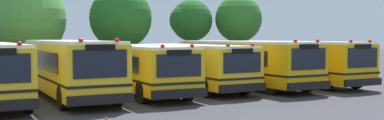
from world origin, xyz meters
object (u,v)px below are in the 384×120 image
object	(u,v)px
school_bus_2	(136,66)
tree_3	(190,21)
school_bus_3	(192,65)
school_bus_4	(243,61)
school_bus_1	(69,66)
tree_1	(26,20)
school_bus_5	(292,60)
tree_4	(239,19)
tree_2	(122,19)

from	to	relation	value
school_bus_2	tree_3	distance (m)	13.71
school_bus_3	school_bus_4	bearing A→B (deg)	178.85
school_bus_1	school_bus_3	world-z (taller)	school_bus_1
tree_1	tree_3	distance (m)	12.27
school_bus_5	school_bus_1	bearing A→B (deg)	-0.47
school_bus_1	school_bus_2	size ratio (longest dim) A/B	1.02
school_bus_2	school_bus_5	bearing A→B (deg)	-178.72
tree_1	tree_3	bearing A→B (deg)	0.52
school_bus_2	school_bus_4	xyz separation A→B (m)	(6.60, 0.15, 0.09)
tree_3	school_bus_5	bearing A→B (deg)	-81.61
tree_1	tree_4	distance (m)	16.06
school_bus_1	school_bus_4	bearing A→B (deg)	-177.57
school_bus_1	school_bus_2	distance (m)	3.41
tree_1	tree_3	xyz separation A→B (m)	(12.27, 0.11, 0.16)
school_bus_2	school_bus_3	world-z (taller)	same
school_bus_1	tree_1	world-z (taller)	tree_1
tree_2	tree_4	world-z (taller)	tree_2
school_bus_3	tree_1	size ratio (longest dim) A/B	1.48
school_bus_4	school_bus_5	xyz separation A→B (m)	(3.50, -0.18, -0.01)
tree_2	school_bus_5	bearing A→B (deg)	-52.13
school_bus_2	school_bus_4	world-z (taller)	school_bus_4
school_bus_3	tree_1	distance (m)	12.53
school_bus_3	tree_2	size ratio (longest dim) A/B	1.52
tree_1	school_bus_1	bearing A→B (deg)	-88.38
tree_2	tree_3	size ratio (longest dim) A/B	1.11
tree_2	school_bus_1	bearing A→B (deg)	-122.54
school_bus_4	tree_3	size ratio (longest dim) A/B	1.93
school_bus_2	tree_2	world-z (taller)	tree_2
school_bus_3	tree_2	world-z (taller)	tree_2
school_bus_2	tree_3	size ratio (longest dim) A/B	1.82
school_bus_1	tree_1	size ratio (longest dim) A/B	1.63
school_bus_1	school_bus_5	bearing A→B (deg)	-178.72
school_bus_2	tree_1	distance (m)	11.19
tree_3	school_bus_4	bearing A→B (deg)	-100.91
school_bus_5	tree_4	size ratio (longest dim) A/B	1.77
tree_3	school_bus_2	bearing A→B (deg)	-129.63
school_bus_2	school_bus_5	world-z (taller)	school_bus_5
school_bus_4	school_bus_1	bearing A→B (deg)	1.23
school_bus_3	tree_2	distance (m)	9.74
school_bus_5	school_bus_3	bearing A→B (deg)	-2.36
school_bus_4	school_bus_2	bearing A→B (deg)	0.99
school_bus_5	tree_2	bearing A→B (deg)	-52.95
school_bus_3	school_bus_5	bearing A→B (deg)	177.38
tree_1	tree_2	bearing A→B (deg)	-6.82
tree_3	school_bus_1	bearing A→B (deg)	-138.85
tree_1	school_bus_3	bearing A→B (deg)	-55.36
school_bus_3	school_bus_4	size ratio (longest dim) A/B	0.87
school_bus_1	tree_2	world-z (taller)	tree_2
school_bus_5	tree_4	world-z (taller)	tree_4
school_bus_2	school_bus_4	distance (m)	6.60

